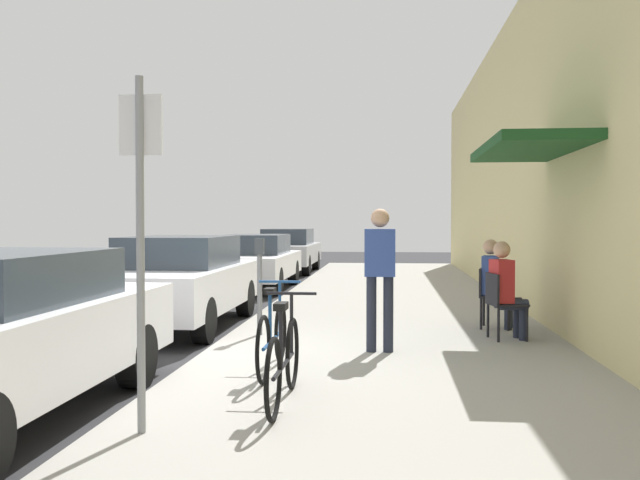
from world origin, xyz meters
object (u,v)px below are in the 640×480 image
object	(u,v)px
bicycle_1	(273,337)
pedestrian_standing	(380,268)
parked_car_1	(178,280)
street_sign	(140,225)
parking_meter	(260,279)
cafe_chair_0	(501,301)
seated_patron_1	(495,280)
cafe_chair_1	(490,293)
parked_car_3	(288,250)
parked_car_2	(254,261)
bicycle_0	(284,362)
seated_patron_0	(506,287)

from	to	relation	value
bicycle_1	pedestrian_standing	world-z (taller)	pedestrian_standing
parked_car_1	street_sign	distance (m)	5.92
parking_meter	cafe_chair_0	world-z (taller)	parking_meter
parked_car_1	seated_patron_1	world-z (taller)	parked_car_1
street_sign	seated_patron_1	size ratio (longest dim) A/B	2.02
cafe_chair_0	cafe_chair_1	bearing A→B (deg)	89.97
cafe_chair_1	seated_patron_1	xyz separation A→B (m)	(0.06, -0.01, 0.19)
parked_car_3	pedestrian_standing	bearing A→B (deg)	-77.25
bicycle_1	seated_patron_1	distance (m)	4.19
parked_car_1	seated_patron_1	xyz separation A→B (m)	(4.83, -0.39, 0.07)
parked_car_2	cafe_chair_1	size ratio (longest dim) A/B	5.06
parking_meter	bicycle_0	bearing A→B (deg)	-75.97
bicycle_0	parked_car_1	bearing A→B (deg)	116.88
cafe_chair_1	parked_car_1	bearing A→B (deg)	175.55
parked_car_1	bicycle_0	world-z (taller)	parked_car_1
bicycle_1	seated_patron_1	world-z (taller)	seated_patron_1
parking_meter	seated_patron_1	size ratio (longest dim) A/B	1.02
seated_patron_1	cafe_chair_1	bearing A→B (deg)	166.52
parked_car_1	street_sign	bearing A→B (deg)	-75.15
parked_car_1	bicycle_0	xyz separation A→B (m)	(2.41, -4.76, -0.26)
bicycle_1	cafe_chair_0	size ratio (longest dim) A/B	1.97
parked_car_2	cafe_chair_0	size ratio (longest dim) A/B	5.06
parked_car_3	pedestrian_standing	xyz separation A→B (m)	(3.20, -14.13, 0.38)
parked_car_2	pedestrian_standing	world-z (taller)	pedestrian_standing
parked_car_3	street_sign	xyz separation A→B (m)	(1.50, -17.42, 0.90)
bicycle_0	seated_patron_0	world-z (taller)	seated_patron_0
parked_car_2	cafe_chair_1	distance (m)	8.07
parked_car_1	seated_patron_1	size ratio (longest dim) A/B	3.41
parking_meter	cafe_chair_1	xyz separation A→B (m)	(3.22, 0.93, -0.26)
bicycle_1	pedestrian_standing	distance (m)	1.74
parked_car_2	cafe_chair_0	bearing A→B (deg)	-57.50
parked_car_1	parked_car_2	distance (m)	6.14
parking_meter	bicycle_0	size ratio (longest dim) A/B	0.77
parking_meter	seated_patron_1	xyz separation A→B (m)	(3.28, 0.92, -0.07)
parked_car_2	cafe_chair_0	world-z (taller)	parked_car_2
bicycle_0	cafe_chair_0	distance (m)	4.15
seated_patron_0	bicycle_1	bearing A→B (deg)	-140.78
parking_meter	bicycle_1	world-z (taller)	parking_meter
bicycle_1	seated_patron_0	xyz separation A→B (m)	(2.72, 2.22, 0.34)
parking_meter	cafe_chair_1	bearing A→B (deg)	16.12
parked_car_3	seated_patron_1	size ratio (longest dim) A/B	3.41
bicycle_0	parked_car_3	bearing A→B (deg)	98.31
parking_meter	street_sign	bearing A→B (deg)	-90.66
parked_car_2	parked_car_3	distance (m)	5.63
parked_car_3	parked_car_1	bearing A→B (deg)	-90.00
parked_car_3	seated_patron_0	world-z (taller)	parked_car_3
cafe_chair_0	cafe_chair_1	distance (m)	0.99
bicycle_1	street_sign	bearing A→B (deg)	-106.35
parked_car_3	parking_meter	xyz separation A→B (m)	(1.55, -13.07, 0.15)
parking_meter	pedestrian_standing	bearing A→B (deg)	-32.85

